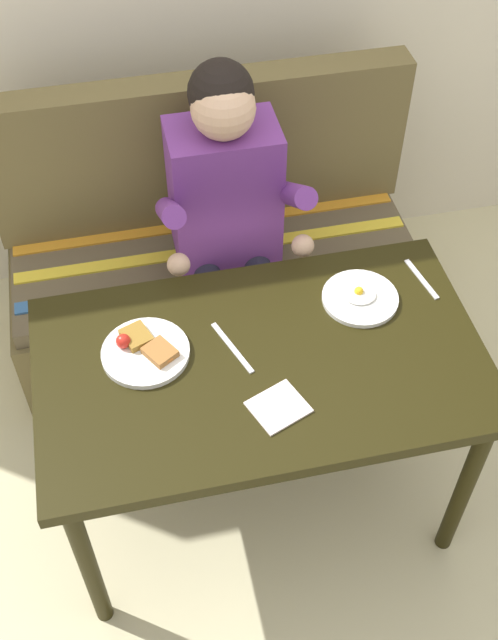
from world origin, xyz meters
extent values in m
plane|color=beige|center=(0.00, 0.00, 0.00)|extent=(8.00, 8.00, 0.00)
cube|color=black|center=(0.00, 0.00, 0.71)|extent=(1.20, 0.70, 0.04)
cylinder|color=black|center=(-0.54, -0.29, 0.34)|extent=(0.05, 0.05, 0.69)
cylinder|color=black|center=(0.54, -0.29, 0.34)|extent=(0.05, 0.05, 0.69)
cylinder|color=black|center=(-0.54, 0.29, 0.34)|extent=(0.05, 0.05, 0.69)
cylinder|color=black|center=(0.54, 0.29, 0.34)|extent=(0.05, 0.05, 0.69)
cube|color=brown|center=(0.00, 0.72, 0.20)|extent=(1.44, 0.56, 0.40)
cube|color=brown|center=(0.00, 0.72, 0.43)|extent=(1.40, 0.52, 0.06)
cube|color=brown|center=(0.00, 0.94, 0.73)|extent=(1.44, 0.12, 0.54)
cube|color=#336099|center=(0.00, 0.58, 0.46)|extent=(1.38, 0.05, 0.01)
cube|color=yellow|center=(0.00, 0.72, 0.46)|extent=(1.38, 0.05, 0.01)
cube|color=orange|center=(0.00, 0.86, 0.46)|extent=(1.38, 0.05, 0.01)
cube|color=#6E3489|center=(0.03, 0.66, 0.76)|extent=(0.34, 0.22, 0.48)
sphere|color=#DBAD89|center=(0.03, 0.64, 1.09)|extent=(0.19, 0.19, 0.19)
sphere|color=black|center=(0.03, 0.67, 1.12)|extent=(0.19, 0.19, 0.19)
cylinder|color=#6E3489|center=(-0.16, 0.52, 0.83)|extent=(0.07, 0.29, 0.23)
cylinder|color=#6E3489|center=(0.22, 0.52, 0.83)|extent=(0.07, 0.29, 0.23)
sphere|color=#DBAD89|center=(-0.16, 0.40, 0.73)|extent=(0.07, 0.07, 0.07)
sphere|color=#DBAD89|center=(0.22, 0.40, 0.73)|extent=(0.07, 0.07, 0.07)
cylinder|color=#232333|center=(-0.05, 0.49, 0.52)|extent=(0.09, 0.34, 0.09)
cylinder|color=#232333|center=(-0.05, 0.32, 0.26)|extent=(0.08, 0.08, 0.52)
cube|color=black|center=(-0.05, 0.26, 0.03)|extent=(0.09, 0.20, 0.05)
cylinder|color=#232333|center=(0.12, 0.49, 0.52)|extent=(0.09, 0.34, 0.09)
cylinder|color=#232333|center=(0.12, 0.32, 0.26)|extent=(0.08, 0.08, 0.52)
cube|color=black|center=(0.12, 0.26, 0.03)|extent=(0.09, 0.20, 0.05)
cylinder|color=white|center=(-0.30, 0.08, 0.74)|extent=(0.24, 0.24, 0.02)
cube|color=olive|center=(-0.31, 0.13, 0.76)|extent=(0.09, 0.10, 0.02)
cube|color=#9B632F|center=(-0.26, 0.06, 0.76)|extent=(0.10, 0.10, 0.02)
sphere|color=red|center=(-0.35, 0.11, 0.76)|extent=(0.04, 0.04, 0.04)
ellipsoid|color=#CC6623|center=(-0.26, 0.05, 0.76)|extent=(0.06, 0.05, 0.02)
cylinder|color=white|center=(0.32, 0.15, 0.74)|extent=(0.22, 0.22, 0.01)
ellipsoid|color=white|center=(0.32, 0.15, 0.75)|extent=(0.09, 0.08, 0.01)
sphere|color=yellow|center=(0.32, 0.16, 0.76)|extent=(0.03, 0.03, 0.03)
cube|color=silver|center=(0.01, -0.16, 0.73)|extent=(0.17, 0.16, 0.01)
cube|color=silver|center=(0.52, 0.19, 0.73)|extent=(0.05, 0.17, 0.00)
cube|color=silver|center=(-0.07, 0.05, 0.73)|extent=(0.08, 0.19, 0.00)
camera|label=1|loc=(-0.31, -1.27, 2.37)|focal=44.21mm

